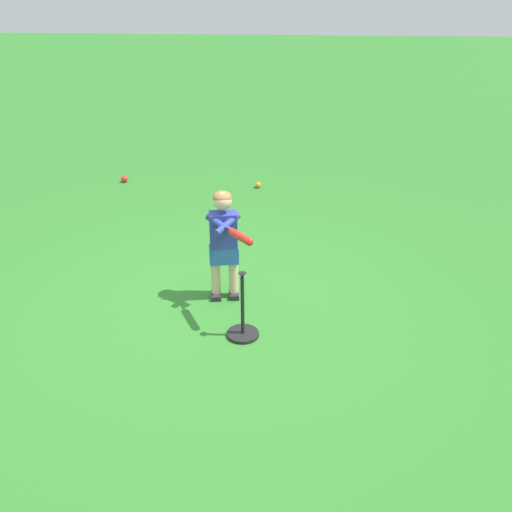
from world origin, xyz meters
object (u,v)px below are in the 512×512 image
Objects in this scene: child_batter at (224,237)px; play_ball_far_right at (258,185)px; batting_tee at (243,325)px; play_ball_midfield at (124,179)px.

play_ball_far_right is (-3.00, 0.13, -0.61)m from child_batter.
child_batter is 1.74× the size of batting_tee.
child_batter is 13.08× the size of play_ball_far_right.
play_ball_midfield is at bearing -149.87° from child_batter.
child_batter is at bearing -160.78° from batting_tee.
child_batter reaches higher than play_ball_midfield.
batting_tee is (3.61, 0.08, 0.06)m from play_ball_far_right.
play_ball_midfield is (-0.11, -1.94, 0.01)m from play_ball_far_right.
child_batter is at bearing 30.13° from play_ball_midfield.
child_batter is at bearing -2.55° from play_ball_far_right.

